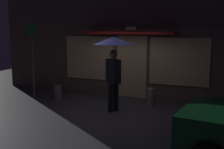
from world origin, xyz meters
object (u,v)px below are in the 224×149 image
Objects in this scene: street_sign_post at (33,56)px; sidewalk_bollard at (150,97)px; person_with_umbrella at (113,52)px; sidewalk_bollard_2 at (57,92)px.

street_sign_post is 4.68× the size of sidewalk_bollard.
person_with_umbrella is at bearing -7.13° from street_sign_post.
street_sign_post reaches higher than person_with_umbrella.
sidewalk_bollard is 3.24m from sidewalk_bollard_2.
person_with_umbrella is 0.84× the size of street_sign_post.
street_sign_post is 5.40× the size of sidewalk_bollard_2.
street_sign_post is at bearing -170.65° from sidewalk_bollard.
person_with_umbrella is 2.88m from sidewalk_bollard_2.
person_with_umbrella reaches higher than sidewalk_bollard_2.
sidewalk_bollard is at bearing 9.35° from street_sign_post.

